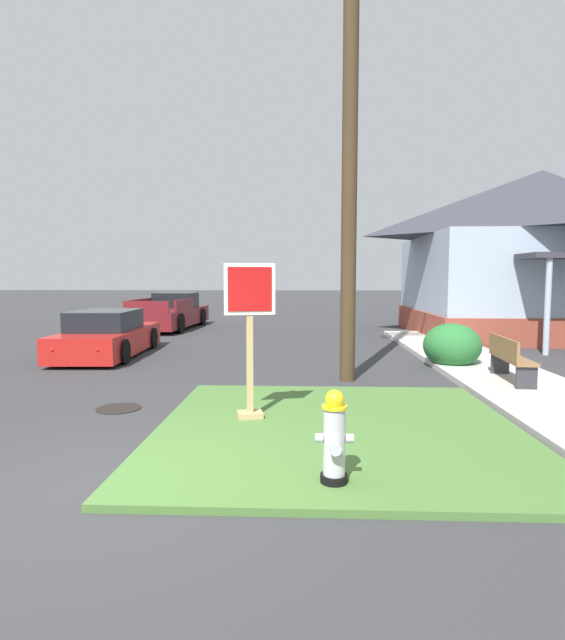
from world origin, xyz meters
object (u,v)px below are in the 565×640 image
object	(u,v)px
stop_sign	(250,343)
parked_sedan_red	(108,336)
fire_hydrant	(334,439)
manhole_cover	(119,408)
pickup_truck_maroon	(171,314)
street_bench	(509,357)
utility_pole	(350,100)

from	to	relation	value
stop_sign	parked_sedan_red	distance (m)	7.56
fire_hydrant	manhole_cover	bearing A→B (deg)	138.58
fire_hydrant	manhole_cover	world-z (taller)	fire_hydrant
stop_sign	pickup_truck_maroon	world-z (taller)	stop_sign
stop_sign	pickup_truck_maroon	size ratio (longest dim) A/B	0.40
street_bench	utility_pole	distance (m)	5.91
fire_hydrant	pickup_truck_maroon	xyz separation A→B (m)	(-5.87, 15.56, 0.09)
utility_pole	parked_sedan_red	bearing A→B (deg)	154.56
stop_sign	street_bench	bearing A→B (deg)	28.58
pickup_truck_maroon	utility_pole	distance (m)	13.12
fire_hydrant	utility_pole	size ratio (longest dim) A/B	0.09
manhole_cover	pickup_truck_maroon	distance (m)	12.93
street_bench	manhole_cover	bearing A→B (deg)	-164.57
manhole_cover	pickup_truck_maroon	bearing A→B (deg)	101.50
fire_hydrant	stop_sign	world-z (taller)	stop_sign
parked_sedan_red	utility_pole	xyz separation A→B (m)	(6.22, -2.96, 5.06)
street_bench	utility_pole	xyz separation A→B (m)	(-3.09, 0.46, 5.02)
manhole_cover	pickup_truck_maroon	xyz separation A→B (m)	(-2.58, 12.66, 0.61)
manhole_cover	street_bench	size ratio (longest dim) A/B	0.43
utility_pole	manhole_cover	bearing A→B (deg)	-148.45
stop_sign	street_bench	size ratio (longest dim) A/B	1.36
fire_hydrant	street_bench	size ratio (longest dim) A/B	0.57
manhole_cover	street_bench	distance (m)	7.26
stop_sign	manhole_cover	bearing A→B (deg)	163.10
parked_sedan_red	utility_pole	size ratio (longest dim) A/B	0.41
street_bench	utility_pole	world-z (taller)	utility_pole
stop_sign	parked_sedan_red	size ratio (longest dim) A/B	0.50
parked_sedan_red	street_bench	bearing A→B (deg)	-20.19
pickup_truck_maroon	fire_hydrant	bearing A→B (deg)	-69.34
manhole_cover	parked_sedan_red	size ratio (longest dim) A/B	0.16
manhole_cover	fire_hydrant	bearing A→B (deg)	-41.42
stop_sign	manhole_cover	size ratio (longest dim) A/B	3.20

